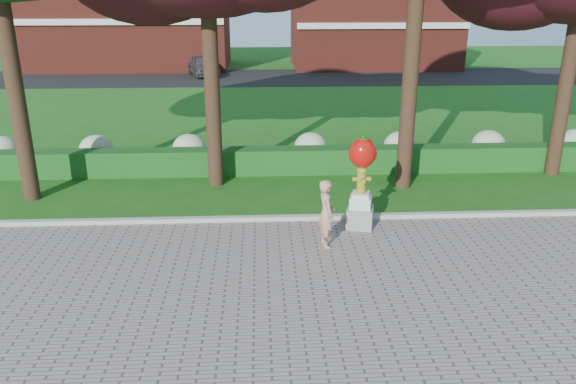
% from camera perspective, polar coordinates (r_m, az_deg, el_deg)
% --- Properties ---
extents(ground, '(100.00, 100.00, 0.00)m').
position_cam_1_polar(ground, '(11.32, 0.83, -8.85)').
color(ground, '#1B5715').
rests_on(ground, ground).
extents(curb, '(40.00, 0.18, 0.15)m').
position_cam_1_polar(curb, '(14.00, 0.04, -2.71)').
color(curb, '#ADADA5').
rests_on(curb, ground).
extents(lawn_hedge, '(24.00, 0.70, 0.80)m').
position_cam_1_polar(lawn_hedge, '(17.66, -0.63, 3.21)').
color(lawn_hedge, '#123F14').
rests_on(lawn_hedge, ground).
extents(hydrangea_row, '(20.10, 1.10, 0.99)m').
position_cam_1_polar(hydrangea_row, '(18.61, 1.00, 4.55)').
color(hydrangea_row, '#B1BC90').
rests_on(hydrangea_row, ground).
extents(street, '(50.00, 8.00, 0.02)m').
position_cam_1_polar(street, '(38.31, -1.93, 11.57)').
color(street, black).
rests_on(street, ground).
extents(building_left, '(14.00, 8.00, 7.00)m').
position_cam_1_polar(building_left, '(44.95, -15.56, 16.56)').
color(building_left, maroon).
rests_on(building_left, ground).
extents(building_right, '(12.00, 8.00, 6.40)m').
position_cam_1_polar(building_right, '(44.83, 8.59, 16.65)').
color(building_right, maroon).
rests_on(building_right, ground).
extents(hydrant_sculpture, '(0.75, 0.75, 2.27)m').
position_cam_1_polar(hydrant_sculpture, '(13.32, 7.48, 1.28)').
color(hydrant_sculpture, gray).
rests_on(hydrant_sculpture, walkway).
extents(woman, '(0.47, 0.62, 1.55)m').
position_cam_1_polar(woman, '(12.35, 3.89, -2.19)').
color(woman, tan).
rests_on(woman, walkway).
extents(parked_car, '(2.77, 4.28, 1.36)m').
position_cam_1_polar(parked_car, '(39.38, -8.63, 12.59)').
color(parked_car, '#44484D').
rests_on(parked_car, street).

